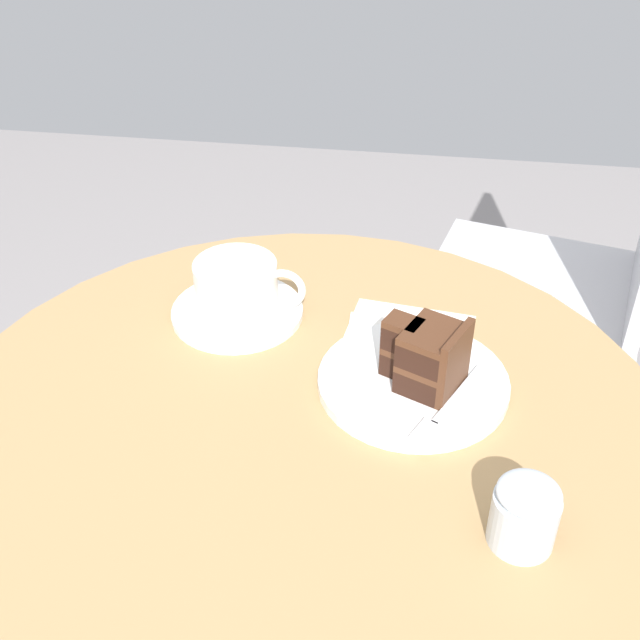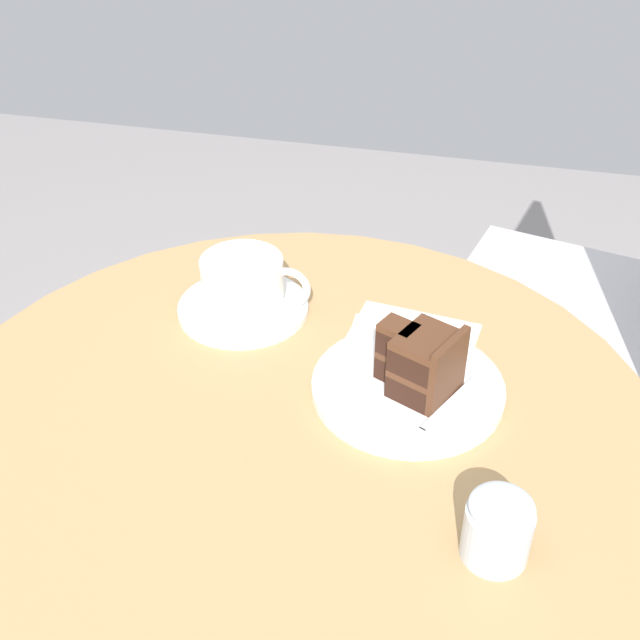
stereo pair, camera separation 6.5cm
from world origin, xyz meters
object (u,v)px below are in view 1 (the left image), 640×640
saucer (237,312)px  cake_slice (428,357)px  cake_plate (413,382)px  cafe_chair (597,246)px  teaspoon (236,335)px  napkin (405,346)px  sugar_pot (525,514)px  coffee_cup (238,285)px  fork (443,413)px

saucer → cake_slice: bearing=-25.4°
cake_plate → cafe_chair: size_ratio=0.22×
teaspoon → napkin: 0.19m
saucer → teaspoon: size_ratio=1.82×
cake_slice → cake_plate: bearing=153.8°
saucer → cafe_chair: cafe_chair is taller
cake_plate → sugar_pot: bearing=-61.9°
cafe_chair → sugar_pot: cafe_chair is taller
coffee_cup → cafe_chair: cafe_chair is taller
teaspoon → sugar_pot: size_ratio=1.29×
coffee_cup → cafe_chair: (0.51, 0.47, -0.18)m
saucer → cake_plate: bearing=-25.4°
coffee_cup → cafe_chair: bearing=42.7°
cafe_chair → cake_slice: bearing=-12.2°
fork → cafe_chair: size_ratio=0.14×
napkin → saucer: bearing=170.3°
teaspoon → fork: bearing=121.0°
coffee_cup → cake_slice: size_ratio=1.41×
sugar_pot → cake_plate: bearing=118.1°
cake_plate → fork: size_ratio=1.54×
saucer → coffee_cup: coffee_cup is taller
teaspoon → cake_slice: bearing=130.2°
saucer → sugar_pot: (0.32, -0.29, 0.03)m
saucer → coffee_cup: bearing=76.9°
napkin → cafe_chair: size_ratio=0.17×
saucer → sugar_pot: sugar_pot is taller
cake_slice → teaspoon: bearing=165.9°
cake_plate → cafe_chair: cafe_chair is taller
fork → cafe_chair: (0.26, 0.63, -0.15)m
cafe_chair → teaspoon: bearing=-29.8°
teaspoon → napkin: bearing=150.1°
coffee_cup → sugar_pot: (0.31, -0.30, -0.01)m
teaspoon → fork: fork is taller
cafe_chair → fork: bearing=-9.0°
cake_slice → cafe_chair: (0.28, 0.58, -0.18)m
cake_slice → sugar_pot: 0.20m
coffee_cup → cake_slice: cake_slice is taller
saucer → teaspoon: teaspoon is taller
cafe_chair → sugar_pot: 0.81m
saucer → coffee_cup: 0.04m
sugar_pot → fork: bearing=116.9°
cake_slice → napkin: (-0.03, 0.07, -0.05)m
saucer → fork: (0.25, -0.16, 0.01)m
fork → saucer: bearing=-96.0°
coffee_cup → sugar_pot: bearing=-43.4°
saucer → napkin: 0.21m
fork → sugar_pot: 0.15m
fork → cake_slice: bearing=-131.9°
saucer → cake_plate: size_ratio=0.77×
saucer → fork: size_ratio=1.19×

